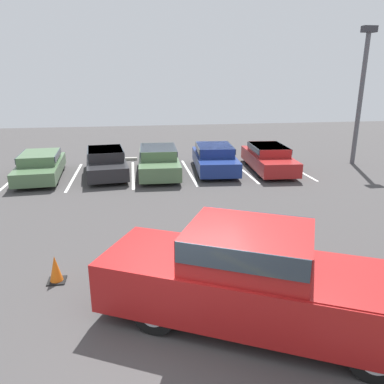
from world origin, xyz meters
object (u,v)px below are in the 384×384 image
object	(u,v)px
light_post	(362,89)
pickup_truck	(264,280)
parked_sedan_a	(40,165)
parked_sedan_d	(214,157)
wheel_stop_curb	(121,159)
parked_sedan_c	(158,160)
traffic_cone	(56,270)
parked_sedan_e	(268,157)
parked_sedan_b	(106,161)

from	to	relation	value
light_post	pickup_truck	bearing A→B (deg)	-127.00
light_post	parked_sedan_a	bearing A→B (deg)	-178.03
parked_sedan_d	wheel_stop_curb	xyz separation A→B (m)	(-4.59, 3.10, -0.60)
parked_sedan_a	wheel_stop_curb	world-z (taller)	parked_sedan_a
wheel_stop_curb	parked_sedan_a	bearing A→B (deg)	-137.68
light_post	parked_sedan_d	bearing A→B (deg)	-176.63
pickup_truck	parked_sedan_c	xyz separation A→B (m)	(-1.10, 11.70, -0.26)
traffic_cone	light_post	bearing A→B (deg)	37.09
wheel_stop_curb	parked_sedan_e	bearing A→B (deg)	-24.95
parked_sedan_a	parked_sedan_c	world-z (taller)	parked_sedan_c
pickup_truck	light_post	size ratio (longest dim) A/B	0.92
parked_sedan_c	parked_sedan_d	world-z (taller)	parked_sedan_c
parked_sedan_a	light_post	size ratio (longest dim) A/B	0.68
parked_sedan_e	traffic_cone	distance (m)	12.57
parked_sedan_b	light_post	xyz separation A→B (m)	(12.80, 0.42, 3.20)
pickup_truck	wheel_stop_curb	world-z (taller)	pickup_truck
pickup_truck	parked_sedan_d	world-z (taller)	pickup_truck
pickup_truck	traffic_cone	size ratio (longest dim) A/B	9.88
parked_sedan_c	parked_sedan_e	distance (m)	5.39
parked_sedan_e	parked_sedan_a	bearing A→B (deg)	-86.88
pickup_truck	parked_sedan_c	world-z (taller)	pickup_truck
parked_sedan_a	parked_sedan_c	xyz separation A→B (m)	(5.35, -0.05, 0.06)
parked_sedan_d	parked_sedan_a	bearing A→B (deg)	-84.74
wheel_stop_curb	parked_sedan_c	bearing A→B (deg)	-60.31
parked_sedan_a	traffic_cone	bearing A→B (deg)	10.15
parked_sedan_d	traffic_cone	distance (m)	11.22
parked_sedan_d	parked_sedan_e	size ratio (longest dim) A/B	0.94
light_post	traffic_cone	world-z (taller)	light_post
parked_sedan_e	wheel_stop_curb	xyz separation A→B (m)	(-7.24, 3.37, -0.58)
pickup_truck	parked_sedan_c	size ratio (longest dim) A/B	1.29
parked_sedan_c	parked_sedan_e	world-z (taller)	parked_sedan_c
parked_sedan_c	traffic_cone	world-z (taller)	parked_sedan_c
parked_sedan_e	traffic_cone	xyz separation A→B (m)	(-8.37, -9.37, -0.36)
parked_sedan_d	pickup_truck	bearing A→B (deg)	-3.28
parked_sedan_d	traffic_cone	size ratio (longest dim) A/B	7.20
parked_sedan_e	light_post	distance (m)	5.95
pickup_truck	parked_sedan_e	world-z (taller)	pickup_truck
traffic_cone	parked_sedan_d	bearing A→B (deg)	59.29
parked_sedan_c	parked_sedan_d	xyz separation A→B (m)	(2.74, 0.14, -0.00)
light_post	wheel_stop_curb	world-z (taller)	light_post
pickup_truck	parked_sedan_e	bearing A→B (deg)	96.61
parked_sedan_c	light_post	size ratio (longest dim) A/B	0.72
pickup_truck	parked_sedan_a	distance (m)	13.40
parked_sedan_a	wheel_stop_curb	bearing A→B (deg)	128.53
parked_sedan_c	parked_sedan_e	bearing A→B (deg)	90.61
parked_sedan_c	pickup_truck	bearing A→B (deg)	7.35
pickup_truck	light_post	xyz separation A→B (m)	(9.26, 12.28, 2.93)
parked_sedan_b	traffic_cone	distance (m)	9.69
wheel_stop_curb	parked_sedan_d	bearing A→B (deg)	-34.04
parked_sedan_b	parked_sedan_d	distance (m)	5.19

